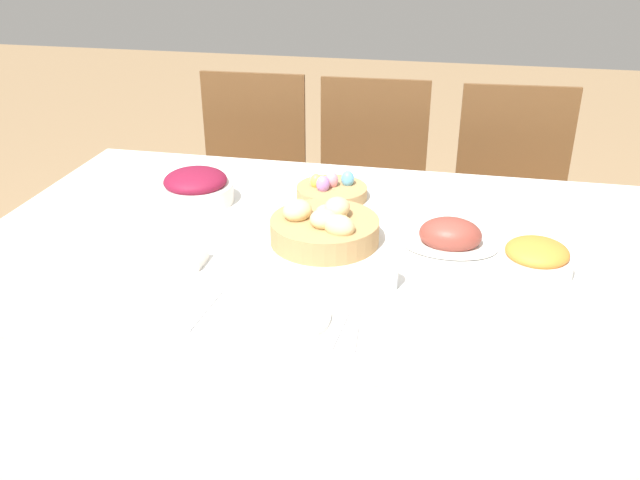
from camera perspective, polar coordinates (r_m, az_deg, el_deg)
ground_plane at (r=2.19m, az=0.53°, el=-17.62°), size 12.00×12.00×0.00m
dining_table at (r=1.95m, az=0.58°, el=-9.77°), size 1.83×1.13×0.74m
chair_far_right at (r=2.64m, az=15.83°, el=2.66°), size 0.45×0.45×0.94m
chair_far_center at (r=2.65m, az=4.14°, el=3.71°), size 0.43×0.43×0.94m
chair_far_left at (r=2.75m, az=-6.02°, el=4.49°), size 0.43×0.43×0.94m
bread_basket at (r=1.73m, az=0.40°, el=1.10°), size 0.28×0.28×0.11m
egg_basket at (r=2.01m, az=0.95°, el=4.21°), size 0.21×0.21×0.08m
ham_platter at (r=1.75m, az=10.90°, el=0.29°), size 0.24×0.17×0.08m
beet_salad_bowl at (r=2.00m, az=-10.40°, el=4.38°), size 0.22×0.22×0.10m
carrot_bowl at (r=1.66m, az=17.73°, el=-1.56°), size 0.17×0.17×0.08m
dinner_plate at (r=1.44m, az=-3.96°, el=-6.27°), size 0.25×0.25×0.01m
fork at (r=1.48m, az=-9.50°, el=-5.66°), size 0.02×0.19×0.00m
knife at (r=1.41m, az=1.89°, el=-7.03°), size 0.02×0.19×0.00m
spoon at (r=1.41m, az=3.10°, el=-7.16°), size 0.02×0.19×0.00m
drinking_cup at (r=1.53m, az=5.36°, el=-2.85°), size 0.07×0.07×0.07m
butter_dish at (r=1.67m, az=-11.71°, el=-1.43°), size 0.12×0.07×0.03m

